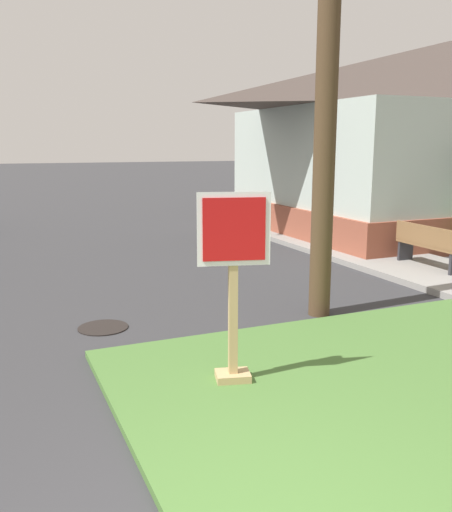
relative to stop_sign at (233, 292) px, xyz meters
The scene contains 6 objects.
grass_corner_patch 2.20m from the stop_sign, 34.74° to the right, with size 5.83×5.19×0.08m, color #477033.
sidewalk_strip 6.82m from the stop_sign, 32.02° to the left, with size 2.20×18.77×0.12m, color gray.
stop_sign is the anchor object (origin of this frame).
manhole_cover 2.84m from the stop_sign, 109.88° to the left, with size 0.70×0.70×0.02m, color black.
street_bench 6.69m from the stop_sign, 30.29° to the left, with size 0.44×1.64×0.85m.
corner_house 13.35m from the stop_sign, 37.33° to the left, with size 11.42×8.80×5.52m.
Camera 1 is at (-1.34, -2.50, 2.53)m, focal length 38.78 mm.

